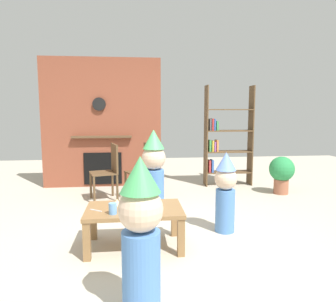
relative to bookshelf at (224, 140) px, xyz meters
The scene contains 17 objects.
ground_plane 2.94m from the bookshelf, 121.17° to the right, with size 12.00×12.00×0.00m, color #BCB29E.
brick_fireplace_feature 2.34m from the bookshelf, behind, with size 2.20×0.28×2.40m.
bookshelf is the anchor object (origin of this frame).
coffee_table 3.21m from the bookshelf, 123.02° to the right, with size 1.00×0.61×0.42m.
paper_cup_near_left 3.10m from the bookshelf, 127.01° to the right, with size 0.07×0.07×0.11m, color silver.
paper_cup_near_right 3.45m from the bookshelf, 124.40° to the right, with size 0.08×0.08×0.11m, color #669EE0.
paper_cup_center 3.18m from the bookshelf, 124.08° to the right, with size 0.08×0.08×0.11m, color #8CD18C.
paper_plate_front 3.04m from the bookshelf, 121.05° to the right, with size 0.21×0.21×0.01m, color white.
paper_plate_rear 3.30m from the bookshelf, 120.77° to the right, with size 0.22×0.22×0.01m, color white.
birthday_cake_slice 3.20m from the bookshelf, 127.00° to the right, with size 0.10×0.10×0.07m, color #EAC68C.
table_fork 3.46m from the bookshelf, 128.06° to the right, with size 0.15×0.02×0.01m, color silver.
child_with_cone_hat 4.15m from the bookshelf, 114.04° to the right, with size 0.31×0.31×1.13m.
child_in_pink 2.46m from the bookshelf, 105.74° to the right, with size 0.26×0.26×0.95m.
child_by_the_chairs 2.20m from the bookshelf, 131.91° to the right, with size 0.33×0.33×1.18m.
dining_chair_left 2.29m from the bookshelf, 159.76° to the right, with size 0.49×0.49×0.90m.
dining_chair_middle 1.77m from the bookshelf, 153.18° to the right, with size 0.53×0.53×0.90m.
potted_plant_tall 1.21m from the bookshelf, 43.11° to the right, with size 0.43×0.43×0.65m.
Camera 1 is at (-0.27, -3.48, 1.43)m, focal length 33.90 mm.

